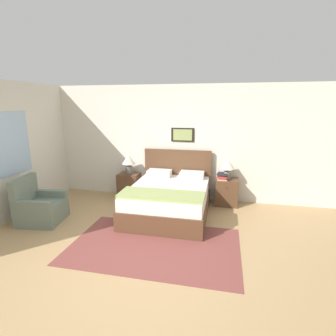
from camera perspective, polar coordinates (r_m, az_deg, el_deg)
name	(u,v)px	position (r m, az deg, el deg)	size (l,w,h in m)	color
ground_plane	(128,259)	(4.01, -8.70, -19.09)	(16.00, 16.00, 0.00)	tan
wall_back	(169,143)	(6.09, 0.13, 5.51)	(7.75, 0.09, 2.60)	silver
wall_left	(23,148)	(6.05, -29.06, 3.79)	(0.08, 5.13, 2.60)	silver
area_rug_main	(155,245)	(4.30, -2.94, -16.47)	(2.62, 1.66, 0.01)	brown
bed	(169,199)	(5.30, 0.23, -6.67)	(1.53, 1.94, 1.16)	brown
armchair	(39,207)	(5.53, -26.22, -7.71)	(0.82, 0.81, 0.87)	slate
nightstand_near_window	(129,185)	(6.30, -8.46, -3.78)	(0.48, 0.43, 0.58)	brown
nightstand_by_door	(227,192)	(5.91, 12.62, -5.13)	(0.48, 0.43, 0.58)	brown
table_lamp_near_window	(129,161)	(6.14, -8.57, 1.48)	(0.31, 0.31, 0.44)	slate
table_lamp_by_door	(228,166)	(5.75, 12.84, 0.46)	(0.31, 0.31, 0.44)	slate
book_thick_bottom	(222,179)	(5.79, 11.72, -2.34)	(0.21, 0.25, 0.03)	beige
book_hardcover_middle	(222,178)	(5.78, 11.73, -2.05)	(0.17, 0.25, 0.03)	#B7332D
book_novel_upper	(222,176)	(5.77, 11.74, -1.78)	(0.22, 0.24, 0.03)	#B7332D
book_slim_near_top	(222,175)	(5.76, 11.76, -1.52)	(0.17, 0.22, 0.03)	#232328
book_paperback_top	(222,174)	(5.76, 11.77, -1.26)	(0.25, 0.27, 0.03)	#232328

